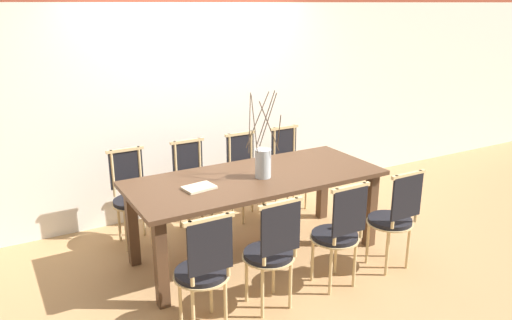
# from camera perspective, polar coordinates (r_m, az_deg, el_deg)

# --- Properties ---
(ground_plane) EXTENTS (16.00, 16.00, 0.00)m
(ground_plane) POSITION_cam_1_polar(r_m,az_deg,el_deg) (4.77, -0.00, -10.63)
(ground_plane) COLOR #A87F51
(wall_rear) EXTENTS (12.00, 0.06, 3.20)m
(wall_rear) POSITION_cam_1_polar(r_m,az_deg,el_deg) (5.45, -7.09, 10.53)
(wall_rear) COLOR silver
(wall_rear) RESTS_ON ground_plane
(dining_table) EXTENTS (2.30, 0.97, 0.77)m
(dining_table) POSITION_cam_1_polar(r_m,az_deg,el_deg) (4.49, -0.00, -3.06)
(dining_table) COLOR #4C3321
(dining_table) RESTS_ON ground_plane
(chair_near_leftend) EXTENTS (0.40, 0.40, 0.93)m
(chair_near_leftend) POSITION_cam_1_polar(r_m,az_deg,el_deg) (3.54, -5.96, -12.18)
(chair_near_leftend) COLOR black
(chair_near_leftend) RESTS_ON ground_plane
(chair_near_left) EXTENTS (0.40, 0.40, 0.93)m
(chair_near_left) POSITION_cam_1_polar(r_m,az_deg,el_deg) (3.77, 1.82, -10.18)
(chair_near_left) COLOR black
(chair_near_left) RESTS_ON ground_plane
(chair_near_center) EXTENTS (0.40, 0.40, 0.93)m
(chair_near_center) POSITION_cam_1_polar(r_m,az_deg,el_deg) (4.10, 9.44, -8.03)
(chair_near_center) COLOR black
(chair_near_center) RESTS_ON ground_plane
(chair_near_right) EXTENTS (0.40, 0.40, 0.93)m
(chair_near_right) POSITION_cam_1_polar(r_m,az_deg,el_deg) (4.48, 15.55, -6.18)
(chair_near_right) COLOR black
(chair_near_right) RESTS_ON ground_plane
(chair_far_leftend) EXTENTS (0.40, 0.40, 0.93)m
(chair_far_leftend) POSITION_cam_1_polar(r_m,az_deg,el_deg) (4.95, -14.05, -3.76)
(chair_far_leftend) COLOR black
(chair_far_leftend) RESTS_ON ground_plane
(chair_far_left) EXTENTS (0.40, 0.40, 0.93)m
(chair_far_left) POSITION_cam_1_polar(r_m,az_deg,el_deg) (5.13, -7.23, -2.56)
(chair_far_left) COLOR black
(chair_far_left) RESTS_ON ground_plane
(chair_far_center) EXTENTS (0.40, 0.40, 0.93)m
(chair_far_center) POSITION_cam_1_polar(r_m,az_deg,el_deg) (5.38, -1.21, -1.48)
(chair_far_center) COLOR black
(chair_far_center) RESTS_ON ground_plane
(chair_far_right) EXTENTS (0.40, 0.40, 0.93)m
(chair_far_right) POSITION_cam_1_polar(r_m,az_deg,el_deg) (5.65, 3.80, -0.56)
(chair_far_right) COLOR black
(chair_far_right) RESTS_ON ground_plane
(vase_centerpiece) EXTENTS (0.36, 0.36, 0.77)m
(vase_centerpiece) POSITION_cam_1_polar(r_m,az_deg,el_deg) (4.39, 0.81, -0.20)
(vase_centerpiece) COLOR #B2BCC1
(vase_centerpiece) RESTS_ON dining_table
(book_stack) EXTENTS (0.28, 0.21, 0.02)m
(book_stack) POSITION_cam_1_polar(r_m,az_deg,el_deg) (4.18, -6.53, -3.15)
(book_stack) COLOR beige
(book_stack) RESTS_ON dining_table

